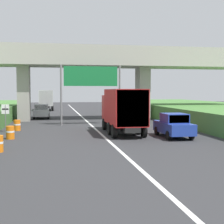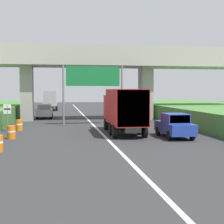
{
  "view_description": "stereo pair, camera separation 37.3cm",
  "coord_description": "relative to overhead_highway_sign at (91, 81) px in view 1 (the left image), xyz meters",
  "views": [
    {
      "loc": [
        -3.58,
        1.31,
        3.3
      ],
      "look_at": [
        0.0,
        21.56,
        2.0
      ],
      "focal_mm": 53.2,
      "sensor_mm": 36.0,
      "label": 1
    },
    {
      "loc": [
        -3.22,
        1.25,
        3.3
      ],
      "look_at": [
        0.0,
        21.56,
        2.0
      ],
      "focal_mm": 53.2,
      "sensor_mm": 36.0,
      "label": 2
    }
  ],
  "objects": [
    {
      "name": "lane_centre_stripe",
      "position": [
        0.0,
        -1.96,
        -4.31
      ],
      "size": [
        0.2,
        102.73,
        0.01
      ],
      "primitive_type": "cube",
      "color": "white",
      "rests_on": "ground"
    },
    {
      "name": "truck_red",
      "position": [
        1.65,
        -7.06,
        -2.38
      ],
      "size": [
        2.44,
        7.3,
        3.44
      ],
      "color": "black",
      "rests_on": "ground"
    },
    {
      "name": "car_silver",
      "position": [
        -5.02,
        8.87,
        -3.46
      ],
      "size": [
        1.86,
        4.1,
        1.72
      ],
      "color": "#B2B5B7",
      "rests_on": "ground"
    },
    {
      "name": "car_blue",
      "position": [
        4.83,
        -9.67,
        -3.46
      ],
      "size": [
        1.86,
        4.1,
        1.72
      ],
      "color": "#233D9E",
      "rests_on": "ground"
    },
    {
      "name": "construction_barrel_4",
      "position": [
        -6.53,
        -8.49,
        -3.86
      ],
      "size": [
        0.57,
        0.57,
        0.9
      ],
      "color": "orange",
      "rests_on": "ground"
    },
    {
      "name": "overpass_bridge",
      "position": [
        0.0,
        5.88,
        2.0
      ],
      "size": [
        40.0,
        4.8,
        8.29
      ],
      "color": "#ADA89E",
      "rests_on": "ground"
    },
    {
      "name": "overhead_highway_sign",
      "position": [
        0.0,
        0.0,
        0.0
      ],
      "size": [
        5.88,
        0.18,
        5.79
      ],
      "color": "slate",
      "rests_on": "ground"
    },
    {
      "name": "truck_white",
      "position": [
        -4.8,
        26.45,
        -2.38
      ],
      "size": [
        2.44,
        7.3,
        3.44
      ],
      "color": "black",
      "rests_on": "ground"
    },
    {
      "name": "speed_limit_sign",
      "position": [
        -7.4,
        -4.36,
        -2.84
      ],
      "size": [
        0.6,
        0.08,
        2.23
      ],
      "color": "slate",
      "rests_on": "ground"
    },
    {
      "name": "construction_barrel_5",
      "position": [
        -6.59,
        -3.56,
        -3.86
      ],
      "size": [
        0.57,
        0.57,
        0.9
      ],
      "color": "orange",
      "rests_on": "ground"
    }
  ]
}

